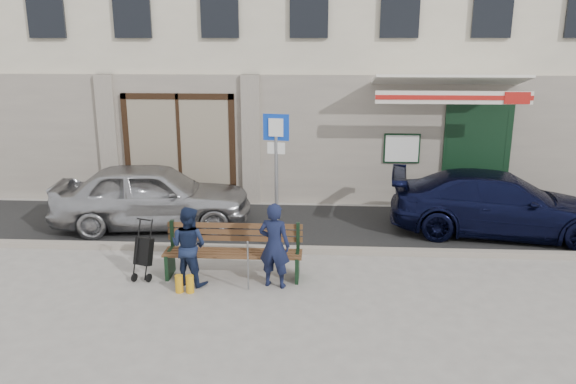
# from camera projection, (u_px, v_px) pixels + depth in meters

# --- Properties ---
(ground) EXTENTS (80.00, 80.00, 0.00)m
(ground) POSITION_uv_depth(u_px,v_px,m) (300.00, 285.00, 9.52)
(ground) COLOR #9E9991
(ground) RESTS_ON ground
(asphalt_lane) EXTENTS (60.00, 3.20, 0.01)m
(asphalt_lane) POSITION_uv_depth(u_px,v_px,m) (305.00, 226.00, 12.50)
(asphalt_lane) COLOR #282828
(asphalt_lane) RESTS_ON ground
(curb) EXTENTS (60.00, 0.18, 0.12)m
(curb) POSITION_uv_depth(u_px,v_px,m) (303.00, 250.00, 10.94)
(curb) COLOR #9E9384
(curb) RESTS_ON ground
(building) EXTENTS (20.00, 8.27, 10.00)m
(building) POSITION_uv_depth(u_px,v_px,m) (312.00, 5.00, 16.34)
(building) COLOR beige
(building) RESTS_ON ground
(car_silver) EXTENTS (4.42, 2.18, 1.45)m
(car_silver) POSITION_uv_depth(u_px,v_px,m) (153.00, 195.00, 12.27)
(car_silver) COLOR #A6A7AB
(car_silver) RESTS_ON ground
(car_navy) EXTENTS (4.77, 2.46, 1.32)m
(car_navy) POSITION_uv_depth(u_px,v_px,m) (500.00, 204.00, 11.87)
(car_navy) COLOR black
(car_navy) RESTS_ON ground
(parking_sign) EXTENTS (0.50, 0.12, 2.69)m
(parking_sign) POSITION_uv_depth(u_px,v_px,m) (276.00, 160.00, 10.68)
(parking_sign) COLOR gray
(parking_sign) RESTS_ON ground
(bench) EXTENTS (2.40, 1.17, 0.98)m
(bench) POSITION_uv_depth(u_px,v_px,m) (230.00, 252.00, 9.74)
(bench) COLOR brown
(bench) RESTS_ON ground
(man) EXTENTS (0.60, 0.46, 1.46)m
(man) POSITION_uv_depth(u_px,v_px,m) (274.00, 245.00, 9.30)
(man) COLOR #131936
(man) RESTS_ON ground
(woman) EXTENTS (0.80, 0.71, 1.36)m
(woman) POSITION_uv_depth(u_px,v_px,m) (189.00, 246.00, 9.43)
(woman) COLOR #16203D
(woman) RESTS_ON ground
(stroller) EXTENTS (0.37, 0.47, 1.03)m
(stroller) POSITION_uv_depth(u_px,v_px,m) (144.00, 253.00, 9.73)
(stroller) COLOR black
(stroller) RESTS_ON ground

